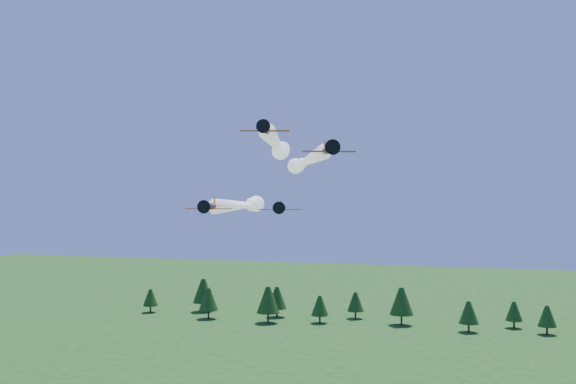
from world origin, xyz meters
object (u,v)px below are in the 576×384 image
(plane_slot, at_px, (280,208))
(plane_lead, at_px, (277,145))
(plane_right, at_px, (306,162))
(plane_left, at_px, (242,205))

(plane_slot, bearing_deg, plane_lead, 96.55)
(plane_lead, relative_size, plane_slot, 5.68)
(plane_slot, bearing_deg, plane_right, 80.53)
(plane_left, distance_m, plane_slot, 23.18)
(plane_right, xyz_separation_m, plane_slot, (2.20, -23.87, -9.17))
(plane_slot, bearing_deg, plane_left, 112.41)
(plane_lead, distance_m, plane_left, 18.08)
(plane_lead, height_order, plane_slot, plane_lead)
(plane_lead, bearing_deg, plane_left, 123.05)
(plane_lead, xyz_separation_m, plane_slot, (3.44, -8.85, -11.32))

